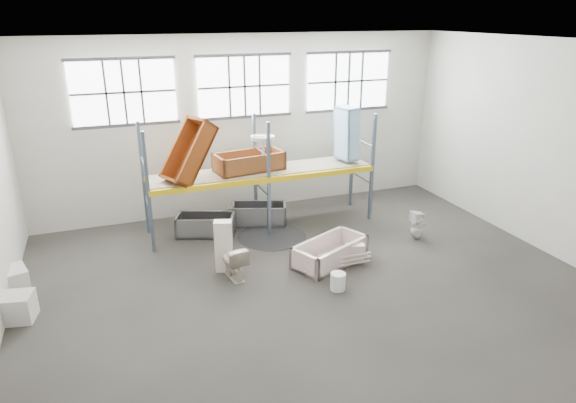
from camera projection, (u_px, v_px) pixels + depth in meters
name	position (u px, v px, depth m)	size (l,w,h in m)	color
floor	(312.00, 287.00, 10.99)	(12.00, 10.00, 0.10)	#44413A
ceiling	(317.00, 40.00, 9.21)	(12.00, 10.00, 0.10)	silver
wall_back	(244.00, 125.00, 14.53)	(12.00, 0.10, 5.00)	#BBBAAD
wall_front	(494.00, 301.00, 5.67)	(12.00, 0.10, 5.00)	#ABAA9E
wall_right	(548.00, 148.00, 12.09)	(0.10, 10.00, 5.00)	#9F9F93
window_left	(124.00, 92.00, 13.00)	(2.60, 0.04, 1.60)	white
window_mid	(244.00, 86.00, 14.05)	(2.60, 0.04, 1.60)	white
window_right	(348.00, 81.00, 15.11)	(2.60, 0.04, 1.60)	white
rack_upright_la	(148.00, 194.00, 12.01)	(0.08, 0.08, 3.00)	slate
rack_upright_lb	(143.00, 179.00, 13.06)	(0.08, 0.08, 3.00)	slate
rack_upright_ma	(269.00, 180.00, 13.00)	(0.08, 0.08, 3.00)	slate
rack_upright_mb	(255.00, 167.00, 14.05)	(0.08, 0.08, 3.00)	slate
rack_upright_ra	(372.00, 168.00, 13.98)	(0.08, 0.08, 3.00)	slate
rack_upright_rb	(352.00, 157.00, 15.04)	(0.08, 0.08, 3.00)	slate
rack_beam_front	(269.00, 180.00, 13.00)	(6.00, 0.10, 0.14)	yellow
rack_beam_back	(255.00, 167.00, 14.05)	(6.00, 0.10, 0.14)	yellow
shelf_deck	(262.00, 171.00, 13.50)	(5.90, 1.10, 0.03)	gray
wet_patch	(272.00, 236.00, 13.35)	(1.80, 1.80, 0.00)	black
bathtub_beige	(330.00, 252.00, 11.87)	(1.83, 0.86, 0.54)	beige
cistern_spare	(355.00, 252.00, 11.83)	(0.43, 0.20, 0.41)	beige
sink_in_tub	(327.00, 261.00, 11.70)	(0.46, 0.46, 0.16)	beige
toilet_beige	(234.00, 262.00, 11.15)	(0.44, 0.76, 0.78)	beige
cistern_tall	(224.00, 246.00, 11.39)	(0.39, 0.25, 1.21)	#F4E4CC
toilet_white	(418.00, 225.00, 13.11)	(0.34, 0.35, 0.76)	white
steel_tub_left	(206.00, 225.00, 13.37)	(1.49, 0.70, 0.55)	#96979C
steel_tub_right	(259.00, 214.00, 14.13)	(1.49, 0.70, 0.55)	#9FA0A6
rust_tub_flat	(249.00, 162.00, 13.40)	(1.79, 0.84, 0.50)	brown
rust_tub_tilted	(189.00, 152.00, 12.51)	(1.69, 0.79, 0.48)	maroon
sink_on_shelf	(263.00, 154.00, 13.07)	(0.60, 0.46, 0.53)	silver
blue_tub_upright	(346.00, 133.00, 13.99)	(1.46, 0.68, 0.41)	#99CBED
bucket	(338.00, 281.00, 10.74)	(0.32, 0.32, 0.38)	white
carton_near	(17.00, 307.00, 9.65)	(0.62, 0.53, 0.53)	beige
carton_far	(11.00, 282.00, 10.57)	(0.64, 0.64, 0.54)	beige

